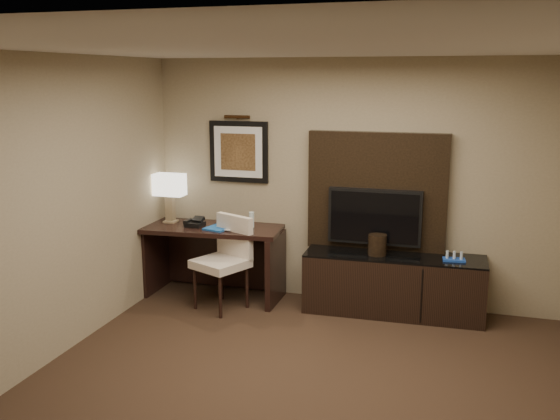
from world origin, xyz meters
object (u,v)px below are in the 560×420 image
at_px(water_bottle, 252,220).
at_px(table_lamp, 170,196).
at_px(desk_phone, 195,222).
at_px(credenza, 393,284).
at_px(ice_bucket, 377,245).
at_px(minibar_tray, 454,257).
at_px(tv, 375,217).
at_px(desk, 214,262).
at_px(desk_chair, 220,263).

bearing_deg(water_bottle, table_lamp, -178.05).
height_order(desk_phone, water_bottle, water_bottle).
relative_size(credenza, ice_bucket, 8.64).
relative_size(water_bottle, minibar_tray, 0.78).
height_order(table_lamp, ice_bucket, table_lamp).
bearing_deg(credenza, tv, 148.15).
relative_size(desk, credenza, 0.82).
xyz_separation_m(tv, water_bottle, (-1.37, -0.10, -0.10)).
height_order(tv, desk_phone, tv).
distance_m(desk, desk_chair, 0.42).
distance_m(desk, tv, 1.91).
height_order(desk_chair, water_bottle, desk_chair).
distance_m(desk, desk_phone, 0.51).
distance_m(credenza, desk_chair, 1.87).
bearing_deg(ice_bucket, desk, -179.65).
distance_m(tv, water_bottle, 1.38).
bearing_deg(tv, desk_phone, -173.05).
xyz_separation_m(tv, table_lamp, (-2.36, -0.13, 0.12)).
distance_m(desk, credenza, 2.04).
bearing_deg(desk_chair, desk_phone, 170.27).
xyz_separation_m(desk, desk_chair, (0.22, -0.34, 0.11)).
distance_m(ice_bucket, minibar_tray, 0.79).
xyz_separation_m(desk_phone, water_bottle, (0.63, 0.14, 0.04)).
bearing_deg(desk_chair, table_lamp, 177.59).
distance_m(tv, desk_chair, 1.74).
height_order(desk, credenza, desk).
relative_size(tv, ice_bucket, 4.58).
bearing_deg(credenza, minibar_tray, -4.12).
xyz_separation_m(desk_chair, desk_phone, (-0.42, 0.29, 0.35)).
bearing_deg(table_lamp, ice_bucket, -1.03).
distance_m(water_bottle, minibar_tray, 2.23).
bearing_deg(credenza, table_lamp, 178.08).
xyz_separation_m(water_bottle, minibar_tray, (2.22, -0.06, -0.23)).
bearing_deg(ice_bucket, table_lamp, 178.97).
relative_size(tv, desk_phone, 5.23).
bearing_deg(table_lamp, water_bottle, 1.95).
relative_size(desk, tv, 1.55).
distance_m(credenza, water_bottle, 1.72).
height_order(table_lamp, minibar_tray, table_lamp).
distance_m(tv, table_lamp, 2.36).
bearing_deg(ice_bucket, tv, 109.16).
bearing_deg(ice_bucket, desk_phone, -178.19).
xyz_separation_m(desk, minibar_tray, (2.65, 0.03, 0.28)).
xyz_separation_m(table_lamp, desk_phone, (0.36, -0.11, -0.26)).
xyz_separation_m(credenza, minibar_tray, (0.61, -0.02, 0.37)).
xyz_separation_m(tv, minibar_tray, (0.85, -0.16, -0.33)).
distance_m(table_lamp, water_bottle, 1.01).
height_order(tv, table_lamp, table_lamp).
bearing_deg(credenza, water_bottle, 176.81).
distance_m(desk_chair, minibar_tray, 2.46).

